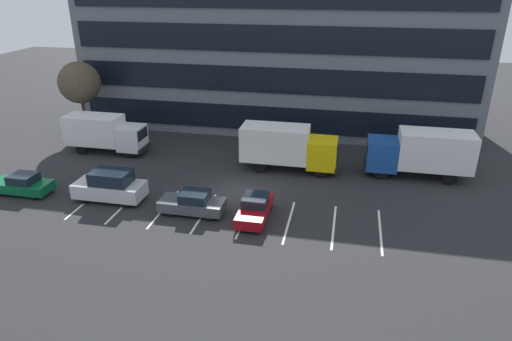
# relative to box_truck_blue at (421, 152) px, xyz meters

# --- Properties ---
(ground_plane) EXTENTS (120.00, 120.00, 0.00)m
(ground_plane) POSITION_rel_box_truck_blue_xyz_m (-12.95, -5.83, -2.04)
(ground_plane) COLOR #262628
(office_building) EXTENTS (37.65, 12.12, 14.40)m
(office_building) POSITION_rel_box_truck_blue_xyz_m (-12.95, 12.12, 5.16)
(office_building) COLOR slate
(office_building) RESTS_ON ground_plane
(lot_markings) EXTENTS (19.74, 5.40, 0.01)m
(lot_markings) POSITION_rel_box_truck_blue_xyz_m (-12.95, -8.95, -2.04)
(lot_markings) COLOR silver
(lot_markings) RESTS_ON ground_plane
(box_truck_blue) EXTENTS (7.82, 2.59, 3.63)m
(box_truck_blue) POSITION_rel_box_truck_blue_xyz_m (0.00, 0.00, 0.00)
(box_truck_blue) COLOR #194799
(box_truck_blue) RESTS_ON ground_plane
(box_truck_white) EXTENTS (6.98, 2.31, 3.24)m
(box_truck_white) POSITION_rel_box_truck_blue_xyz_m (-26.12, -0.10, -0.22)
(box_truck_white) COLOR white
(box_truck_white) RESTS_ON ground_plane
(box_truck_yellow) EXTENTS (7.60, 2.52, 3.53)m
(box_truck_yellow) POSITION_rel_box_truck_blue_xyz_m (-10.11, -0.72, -0.06)
(box_truck_yellow) COLOR yellow
(box_truck_yellow) RESTS_ON ground_plane
(sedan_maroon) EXTENTS (1.74, 4.15, 1.49)m
(sedan_maroon) POSITION_rel_box_truck_blue_xyz_m (-10.96, -8.90, -1.34)
(sedan_maroon) COLOR maroon
(sedan_maroon) RESTS_ON ground_plane
(suv_silver) EXTENTS (4.78, 2.03, 2.16)m
(suv_silver) POSITION_rel_box_truck_blue_xyz_m (-21.16, -8.46, -1.00)
(suv_silver) COLOR silver
(suv_silver) RESTS_ON ground_plane
(sedan_charcoal) EXTENTS (4.22, 1.77, 1.51)m
(sedan_charcoal) POSITION_rel_box_truck_blue_xyz_m (-15.04, -9.09, -1.33)
(sedan_charcoal) COLOR #474C51
(sedan_charcoal) RESTS_ON ground_plane
(sedan_forest) EXTENTS (4.15, 1.74, 1.49)m
(sedan_forest) POSITION_rel_box_truck_blue_xyz_m (-27.75, -8.83, -1.34)
(sedan_forest) COLOR #0C5933
(sedan_forest) RESTS_ON ground_plane
(bare_tree) EXTENTS (3.80, 3.80, 7.12)m
(bare_tree) POSITION_rel_box_truck_blue_xyz_m (-29.95, 3.23, 3.16)
(bare_tree) COLOR #473323
(bare_tree) RESTS_ON ground_plane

